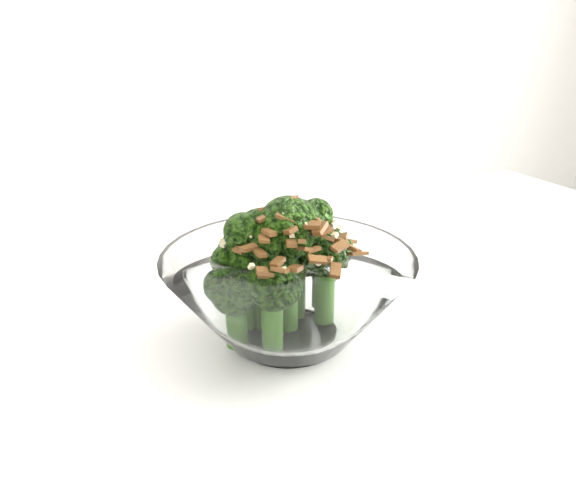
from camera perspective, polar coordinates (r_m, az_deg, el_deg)
name	(u,v)px	position (r m, az deg, el deg)	size (l,w,h in m)	color
broccoli_dish	(286,288)	(0.52, -0.14, -3.88)	(0.20, 0.20, 0.13)	white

